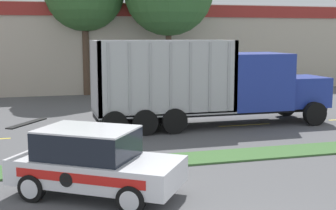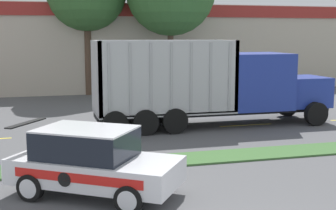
{
  "view_description": "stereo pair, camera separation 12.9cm",
  "coord_description": "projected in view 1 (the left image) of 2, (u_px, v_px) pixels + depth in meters",
  "views": [
    {
      "loc": [
        -4.04,
        -6.56,
        3.87
      ],
      "look_at": [
        0.06,
        8.03,
        1.58
      ],
      "focal_mm": 50.0,
      "sensor_mm": 36.0,
      "label": 1
    },
    {
      "loc": [
        -3.92,
        -6.6,
        3.87
      ],
      "look_at": [
        0.06,
        8.03,
        1.58
      ],
      "focal_mm": 50.0,
      "sensor_mm": 36.0,
      "label": 2
    }
  ],
  "objects": [
    {
      "name": "centre_line_4",
      "position": [
        121.0,
        132.0,
        18.72
      ],
      "size": [
        2.4,
        0.14,
        0.01
      ],
      "primitive_type": "cube",
      "color": "yellow",
      "rests_on": "ground_plane"
    },
    {
      "name": "dump_truck_mid",
      "position": [
        231.0,
        87.0,
        20.13
      ],
      "size": [
        10.31,
        2.75,
        3.64
      ],
      "color": "black",
      "rests_on": "ground_plane"
    },
    {
      "name": "centre_line_5",
      "position": [
        245.0,
        125.0,
        20.16
      ],
      "size": [
        2.4,
        0.14,
        0.01
      ],
      "primitive_type": "cube",
      "color": "yellow",
      "rests_on": "ground_plane"
    },
    {
      "name": "store_building_backdrop",
      "position": [
        137.0,
        46.0,
        36.79
      ],
      "size": [
        39.39,
        12.1,
        5.89
      ],
      "color": "#BCB29E",
      "rests_on": "ground_plane"
    },
    {
      "name": "grass_verge",
      "position": [
        176.0,
        160.0,
        14.47
      ],
      "size": [
        120.0,
        1.42,
        0.06
      ],
      "primitive_type": "cube",
      "color": "#3D6633",
      "rests_on": "ground_plane"
    },
    {
      "name": "rally_car",
      "position": [
        94.0,
        161.0,
        11.28
      ],
      "size": [
        4.38,
        3.79,
        1.68
      ],
      "color": "white",
      "rests_on": "ground_plane"
    }
  ]
}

